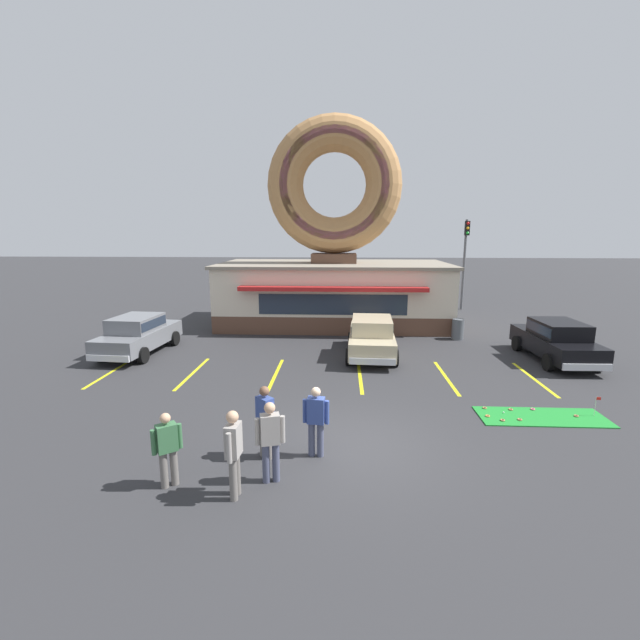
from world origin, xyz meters
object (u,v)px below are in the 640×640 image
object	(u,v)px
pedestrian_blue_sweater_man	(270,438)
car_black	(556,339)
trash_bin	(458,329)
putting_flag_pin	(597,402)
car_grey	(138,333)
pedestrian_clipboard_woman	(234,450)
car_champagne	(372,335)
golf_ball	(504,412)
pedestrian_beanie_man	(265,418)
pedestrian_hooded_kid	(316,418)
pedestrian_leather_jacket_man	(167,447)
traffic_light_pole	(465,253)

from	to	relation	value
pedestrian_blue_sweater_man	car_black	bearing A→B (deg)	42.18
trash_bin	putting_flag_pin	bearing A→B (deg)	-80.35
car_grey	pedestrian_clipboard_woman	size ratio (longest dim) A/B	2.67
pedestrian_clipboard_woman	trash_bin	world-z (taller)	pedestrian_clipboard_woman
car_grey	pedestrian_blue_sweater_man	xyz separation A→B (m)	(7.04, -9.10, 0.07)
car_champagne	pedestrian_blue_sweater_man	bearing A→B (deg)	-105.98
golf_ball	pedestrian_beanie_man	world-z (taller)	pedestrian_beanie_man
car_grey	golf_ball	bearing A→B (deg)	-23.04
pedestrian_blue_sweater_man	pedestrian_clipboard_woman	world-z (taller)	pedestrian_clipboard_woman
car_champagne	pedestrian_blue_sweater_man	world-z (taller)	pedestrian_blue_sweater_man
car_champagne	pedestrian_beanie_man	xyz separation A→B (m)	(-2.91, -8.25, 0.06)
pedestrian_hooded_kid	pedestrian_leather_jacket_man	size ratio (longest dim) A/B	1.06
car_champagne	car_grey	bearing A→B (deg)	-179.44
pedestrian_blue_sweater_man	pedestrian_clipboard_woman	bearing A→B (deg)	-137.40
golf_ball	pedestrian_beanie_man	distance (m)	6.80
pedestrian_leather_jacket_man	trash_bin	distance (m)	15.33
car_black	pedestrian_blue_sweater_man	world-z (taller)	pedestrian_blue_sweater_man
pedestrian_beanie_man	trash_bin	bearing A→B (deg)	57.50
golf_ball	car_champagne	xyz separation A→B (m)	(-3.30, 5.61, 0.82)
car_black	trash_bin	world-z (taller)	car_black
car_black	pedestrian_clipboard_woman	size ratio (longest dim) A/B	2.63
pedestrian_clipboard_woman	pedestrian_beanie_man	xyz separation A→B (m)	(0.32, 1.49, -0.05)
pedestrian_leather_jacket_man	car_black	bearing A→B (deg)	37.78
putting_flag_pin	pedestrian_beanie_man	size ratio (longest dim) A/B	0.33
putting_flag_pin	pedestrian_beanie_man	distance (m)	9.05
pedestrian_blue_sweater_man	trash_bin	xyz separation A→B (m)	(6.91, 12.22, -0.45)
car_black	pedestrian_beanie_man	world-z (taller)	pedestrian_beanie_man
car_champagne	pedestrian_leather_jacket_man	bearing A→B (deg)	-116.07
pedestrian_blue_sweater_man	car_champagne	bearing A→B (deg)	74.02
car_black	car_champagne	size ratio (longest dim) A/B	0.99
car_grey	traffic_light_pole	xyz separation A→B (m)	(16.36, 11.33, 2.84)
pedestrian_clipboard_woman	trash_bin	size ratio (longest dim) A/B	1.79
pedestrian_hooded_kid	pedestrian_leather_jacket_man	xyz separation A→B (m)	(-2.84, -1.32, -0.06)
putting_flag_pin	pedestrian_beanie_man	xyz separation A→B (m)	(-8.66, -2.59, 0.49)
putting_flag_pin	car_grey	distance (m)	16.40
golf_ball	pedestrian_hooded_kid	distance (m)	5.74
putting_flag_pin	trash_bin	size ratio (longest dim) A/B	0.56
golf_ball	putting_flag_pin	bearing A→B (deg)	-1.18
car_black	pedestrian_clipboard_woman	distance (m)	14.07
pedestrian_clipboard_woman	trash_bin	bearing A→B (deg)	59.55
traffic_light_pole	car_champagne	bearing A→B (deg)	-120.77
putting_flag_pin	trash_bin	xyz separation A→B (m)	(-1.48, 8.68, 0.06)
car_black	pedestrian_blue_sweater_man	size ratio (longest dim) A/B	2.70
putting_flag_pin	pedestrian_leather_jacket_man	size ratio (longest dim) A/B	0.36
golf_ball	trash_bin	size ratio (longest dim) A/B	0.04
trash_bin	car_black	bearing A→B (deg)	-48.73
car_black	car_champagne	xyz separation A→B (m)	(-7.19, 0.30, 0.00)
pedestrian_leather_jacket_man	pedestrian_blue_sweater_man	bearing A→B (deg)	7.34
pedestrian_hooded_kid	pedestrian_beanie_man	world-z (taller)	pedestrian_beanie_man
car_black	pedestrian_clipboard_woman	bearing A→B (deg)	-137.79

